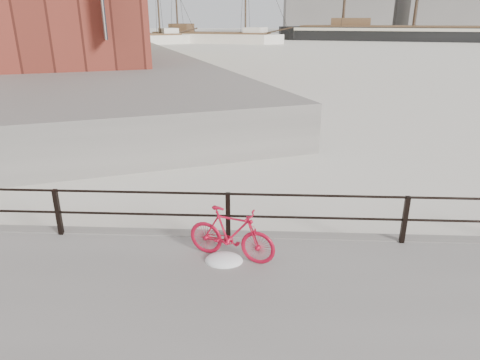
% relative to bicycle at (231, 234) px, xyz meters
% --- Properties ---
extents(ground, '(400.00, 400.00, 0.00)m').
position_rel_bicycle_xyz_m(ground, '(3.38, 0.93, -0.86)').
color(ground, white).
rests_on(ground, ground).
extents(far_quay, '(78.44, 148.07, 1.80)m').
position_rel_bicycle_xyz_m(far_quay, '(-36.62, 72.93, 0.04)').
color(far_quay, gray).
rests_on(far_quay, ground).
extents(guardrail, '(28.00, 0.10, 1.00)m').
position_rel_bicycle_xyz_m(guardrail, '(3.38, 0.78, -0.01)').
color(guardrail, black).
rests_on(guardrail, promenade).
extents(bicycle, '(1.69, 0.78, 1.02)m').
position_rel_bicycle_xyz_m(bicycle, '(0.00, 0.00, 0.00)').
color(bicycle, '#B70C27').
rests_on(bicycle, promenade).
extents(barque_black, '(66.84, 35.27, 35.80)m').
position_rel_bicycle_xyz_m(barque_black, '(31.92, 89.47, -0.86)').
color(barque_black, black).
rests_on(barque_black, ground).
extents(schooner_mid, '(33.46, 21.08, 22.15)m').
position_rel_bicycle_xyz_m(schooner_mid, '(-9.57, 80.11, -0.86)').
color(schooner_mid, silver).
rests_on(schooner_mid, ground).
extents(schooner_left, '(28.03, 22.03, 19.29)m').
position_rel_bicycle_xyz_m(schooner_left, '(-23.82, 73.69, -0.86)').
color(schooner_left, silver).
rests_on(schooner_left, ground).
extents(workboat_near, '(12.98, 6.06, 7.00)m').
position_rel_bicycle_xyz_m(workboat_near, '(-17.75, 30.10, -0.86)').
color(workboat_near, black).
rests_on(workboat_near, ground).
extents(workboat_far, '(11.70, 4.20, 7.00)m').
position_rel_bicycle_xyz_m(workboat_far, '(-28.36, 43.00, -0.86)').
color(workboat_far, black).
rests_on(workboat_far, ground).
extents(industrial_west, '(32.00, 18.00, 18.00)m').
position_rel_bicycle_xyz_m(industrial_west, '(23.38, 140.93, 8.14)').
color(industrial_west, gray).
rests_on(industrial_west, ground).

